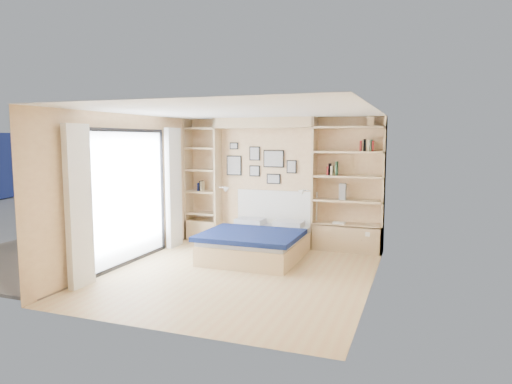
% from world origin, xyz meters
% --- Properties ---
extents(ground, '(4.50, 4.50, 0.00)m').
position_xyz_m(ground, '(0.00, 0.00, 0.00)').
color(ground, tan).
rests_on(ground, ground).
extents(room_shell, '(4.50, 4.50, 4.50)m').
position_xyz_m(room_shell, '(-0.39, 1.52, 1.08)').
color(room_shell, '#DDB884').
rests_on(room_shell, ground).
extents(bed, '(1.65, 2.16, 1.07)m').
position_xyz_m(bed, '(-0.08, 1.10, 0.27)').
color(bed, tan).
rests_on(bed, ground).
extents(photo_gallery, '(1.48, 0.02, 0.82)m').
position_xyz_m(photo_gallery, '(-0.45, 2.22, 1.60)').
color(photo_gallery, black).
rests_on(photo_gallery, ground).
extents(reading_lamps, '(1.92, 0.12, 0.15)m').
position_xyz_m(reading_lamps, '(-0.30, 2.00, 1.10)').
color(reading_lamps, silver).
rests_on(reading_lamps, ground).
extents(shelf_decor, '(3.56, 0.23, 2.03)m').
position_xyz_m(shelf_decor, '(1.10, 2.07, 1.69)').
color(shelf_decor, '#A51E1E').
rests_on(shelf_decor, ground).
extents(deck, '(3.20, 4.00, 0.05)m').
position_xyz_m(deck, '(-3.60, 0.00, 0.00)').
color(deck, '#6E6051').
rests_on(deck, ground).
extents(deck_chair, '(0.44, 0.70, 0.68)m').
position_xyz_m(deck_chair, '(-3.07, 1.13, 0.32)').
color(deck_chair, tan).
rests_on(deck_chair, ground).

